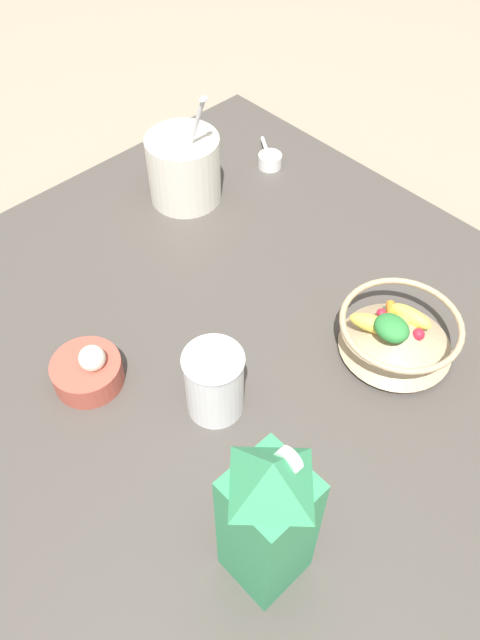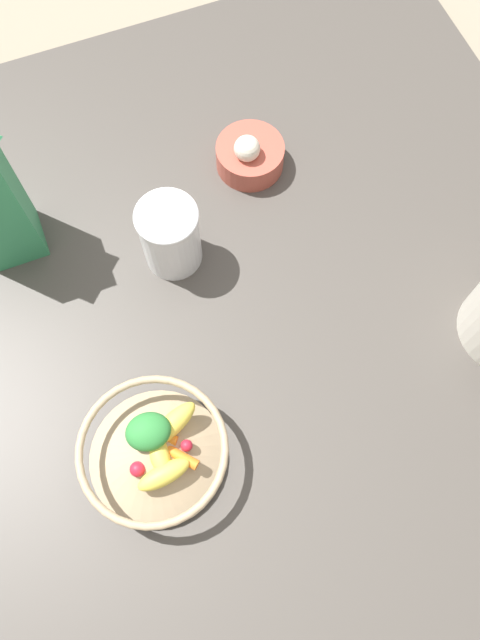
# 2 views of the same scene
# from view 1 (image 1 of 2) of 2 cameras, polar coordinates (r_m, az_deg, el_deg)

# --- Properties ---
(ground_plane) EXTENTS (6.00, 6.00, 0.00)m
(ground_plane) POSITION_cam_1_polar(r_m,az_deg,el_deg) (1.02, -1.50, -3.60)
(ground_plane) COLOR gray
(countertop) EXTENTS (1.07, 1.07, 0.03)m
(countertop) POSITION_cam_1_polar(r_m,az_deg,el_deg) (1.00, -1.51, -3.04)
(countertop) COLOR #47423D
(countertop) RESTS_ON ground_plane
(fruit_bowl) EXTENTS (0.19, 0.19, 0.08)m
(fruit_bowl) POSITION_cam_1_polar(r_m,az_deg,el_deg) (0.98, 14.23, -1.12)
(fruit_bowl) COLOR tan
(fruit_bowl) RESTS_ON countertop
(milk_carton) EXTENTS (0.08, 0.08, 0.26)m
(milk_carton) POSITION_cam_1_polar(r_m,az_deg,el_deg) (0.70, 2.60, -17.80)
(milk_carton) COLOR #338C59
(milk_carton) RESTS_ON countertop
(yogurt_tub) EXTENTS (0.14, 0.14, 0.24)m
(yogurt_tub) POSITION_cam_1_polar(r_m,az_deg,el_deg) (1.21, -5.15, 13.89)
(yogurt_tub) COLOR silver
(yogurt_tub) RESTS_ON countertop
(drinking_cup) EXTENTS (0.09, 0.09, 0.12)m
(drinking_cup) POSITION_cam_1_polar(r_m,az_deg,el_deg) (0.88, -2.37, -5.63)
(drinking_cup) COLOR white
(drinking_cup) RESTS_ON countertop
(measuring_scoop) EXTENTS (0.09, 0.07, 0.03)m
(measuring_scoop) POSITION_cam_1_polar(r_m,az_deg,el_deg) (1.33, 2.73, 14.42)
(measuring_scoop) COLOR white
(measuring_scoop) RESTS_ON countertop
(garlic_bowl) EXTENTS (0.11, 0.11, 0.08)m
(garlic_bowl) POSITION_cam_1_polar(r_m,az_deg,el_deg) (0.96, -13.73, -4.52)
(garlic_bowl) COLOR #B24C3D
(garlic_bowl) RESTS_ON countertop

